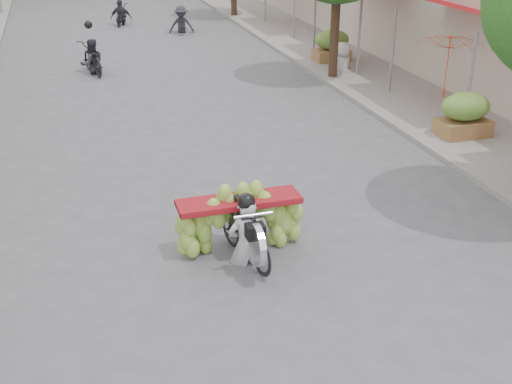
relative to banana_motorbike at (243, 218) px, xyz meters
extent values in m
cube|color=gray|center=(7.30, 10.73, -0.62)|extent=(4.00, 60.00, 0.12)
cube|color=#A6161B|center=(7.42, 5.73, 2.07)|extent=(1.77, 4.20, 0.53)
cylinder|color=slate|center=(6.60, 3.83, 0.60)|extent=(0.08, 0.08, 2.55)
cylinder|color=slate|center=(6.60, 7.63, 0.60)|extent=(0.08, 0.08, 2.55)
cylinder|color=slate|center=(6.60, 9.83, 0.60)|extent=(0.08, 0.08, 2.55)
cylinder|color=slate|center=(6.60, 13.63, 0.60)|extent=(0.08, 0.08, 2.55)
cylinder|color=slate|center=(6.60, 15.83, 0.60)|extent=(0.08, 0.08, 2.55)
cylinder|color=#3A2719|center=(5.70, 9.73, 0.92)|extent=(0.28, 0.28, 3.20)
cube|color=brown|center=(6.50, 3.73, -0.31)|extent=(1.20, 0.80, 0.50)
ellipsoid|color=olive|center=(6.50, 3.73, 0.27)|extent=(1.20, 0.88, 0.66)
cube|color=brown|center=(6.50, 11.73, -0.31)|extent=(1.20, 0.80, 0.50)
ellipsoid|color=olive|center=(6.50, 11.73, 0.27)|extent=(1.20, 0.88, 0.66)
imported|color=black|center=(0.00, -0.13, -0.17)|extent=(0.82, 1.80, 1.02)
cylinder|color=silver|center=(0.00, -0.78, -0.06)|extent=(0.10, 0.66, 0.66)
cube|color=black|center=(0.00, -0.68, 0.12)|extent=(0.28, 0.22, 0.22)
cylinder|color=silver|center=(0.00, -0.58, 0.34)|extent=(0.60, 0.05, 0.05)
cube|color=maroon|center=(0.00, 0.22, 0.20)|extent=(2.00, 0.55, 0.10)
imported|color=silver|center=(0.00, -0.18, 0.42)|extent=(0.58, 0.43, 1.61)
sphere|color=black|center=(0.00, -0.21, 1.20)|extent=(0.28, 0.28, 0.28)
imported|color=red|center=(6.39, 4.51, 1.71)|extent=(2.27, 2.27, 1.57)
imported|color=silver|center=(6.39, 10.52, 0.31)|extent=(1.00, 0.90, 1.74)
imported|color=black|center=(-1.52, 12.75, -0.18)|extent=(1.01, 1.86, 0.99)
imported|color=#2B2B33|center=(-1.52, 12.75, 0.45)|extent=(0.87, 0.63, 1.65)
sphere|color=black|center=(-1.52, 12.75, 0.90)|extent=(0.26, 0.26, 0.26)
imported|color=black|center=(2.56, 18.64, -0.20)|extent=(0.75, 1.68, 0.96)
imported|color=#2B2B33|center=(2.56, 18.64, 0.45)|extent=(1.14, 0.74, 1.65)
imported|color=black|center=(0.31, 21.23, -0.22)|extent=(1.06, 1.73, 0.91)
camera|label=1|loc=(-2.42, -8.71, 4.66)|focal=45.00mm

